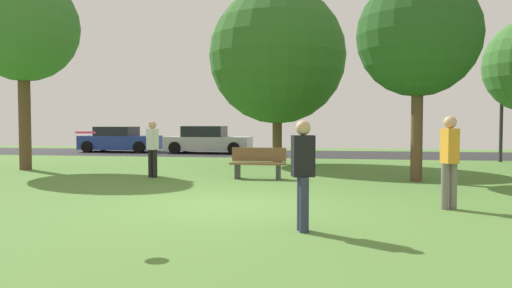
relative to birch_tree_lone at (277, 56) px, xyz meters
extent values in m
plane|color=#547F38|center=(0.17, -9.61, -4.26)|extent=(44.00, 44.00, 0.00)
cube|color=#28282B|center=(0.17, 6.39, -4.26)|extent=(44.00, 6.40, 0.01)
cylinder|color=brown|center=(0.00, 0.00, -2.88)|extent=(0.37, 0.37, 2.77)
sphere|color=#2D6023|center=(0.00, 0.00, 0.01)|extent=(5.34, 5.34, 5.34)
cylinder|color=brown|center=(-8.36, -3.72, -2.48)|extent=(0.40, 0.40, 3.56)
sphere|color=#38702D|center=(-8.36, -3.72, 0.68)|extent=(3.76, 3.76, 3.76)
cylinder|color=brown|center=(4.49, -4.90, -2.85)|extent=(0.32, 0.32, 2.83)
sphere|color=#23511E|center=(4.49, -4.90, -0.23)|extent=(3.36, 3.36, 3.36)
cylinder|color=#2D334C|center=(1.80, -11.66, -3.85)|extent=(0.14, 0.14, 0.82)
cylinder|color=#2D334C|center=(1.75, -11.51, -3.85)|extent=(0.14, 0.14, 0.82)
cube|color=black|center=(1.78, -11.59, -3.13)|extent=(0.37, 0.31, 0.61)
sphere|color=tan|center=(1.78, -11.59, -2.72)|extent=(0.22, 0.22, 0.22)
cylinder|color=slate|center=(4.28, -9.34, -3.83)|extent=(0.14, 0.14, 0.87)
cylinder|color=slate|center=(4.44, -9.30, -3.83)|extent=(0.14, 0.14, 0.87)
cube|color=orange|center=(4.36, -9.32, -3.07)|extent=(0.29, 0.37, 0.65)
sphere|color=tan|center=(4.36, -9.32, -2.63)|extent=(0.23, 0.23, 0.23)
cylinder|color=black|center=(-3.17, -5.23, -3.85)|extent=(0.14, 0.14, 0.83)
cylinder|color=black|center=(-3.02, -5.27, -3.85)|extent=(0.14, 0.14, 0.83)
cube|color=silver|center=(-3.10, -5.25, -3.12)|extent=(0.30, 0.37, 0.62)
sphere|color=tan|center=(-3.10, -5.25, -2.70)|extent=(0.22, 0.22, 0.22)
cylinder|color=#EA2D6B|center=(-1.16, -12.54, -2.78)|extent=(0.33, 0.33, 0.03)
cube|color=#233893|center=(-9.76, 6.62, -3.73)|extent=(4.34, 1.86, 0.77)
cube|color=black|center=(-9.97, 6.62, -3.09)|extent=(2.08, 1.64, 0.51)
cylinder|color=black|center=(-8.24, 7.55, -3.94)|extent=(0.64, 0.22, 0.64)
cylinder|color=black|center=(-8.24, 5.69, -3.94)|extent=(0.64, 0.22, 0.64)
cylinder|color=black|center=(-11.27, 7.55, -3.94)|extent=(0.64, 0.22, 0.64)
cylinder|color=black|center=(-11.27, 5.69, -3.94)|extent=(0.64, 0.22, 0.64)
cube|color=#B7B7BC|center=(-4.52, 6.34, -3.74)|extent=(4.58, 1.86, 0.74)
cube|color=black|center=(-4.75, 6.34, -3.08)|extent=(2.20, 1.63, 0.57)
cylinder|color=black|center=(-2.92, 7.27, -3.94)|extent=(0.64, 0.22, 0.64)
cylinder|color=black|center=(-2.92, 5.41, -3.94)|extent=(0.64, 0.22, 0.64)
cylinder|color=black|center=(-6.12, 7.27, -3.94)|extent=(0.64, 0.22, 0.64)
cylinder|color=black|center=(-6.12, 5.41, -3.94)|extent=(0.64, 0.22, 0.64)
cube|color=brown|center=(0.05, -5.10, -3.81)|extent=(1.60, 0.44, 0.06)
cube|color=brown|center=(0.05, -4.90, -3.56)|extent=(1.60, 0.06, 0.40)
cube|color=#333338|center=(0.65, -5.10, -4.03)|extent=(0.10, 0.40, 0.45)
cube|color=#333338|center=(-0.55, -5.10, -4.03)|extent=(0.10, 0.40, 0.45)
cylinder|color=#2D2D33|center=(9.10, 2.59, -2.01)|extent=(0.14, 0.14, 4.50)
camera|label=1|loc=(2.24, -18.60, -2.65)|focal=33.25mm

